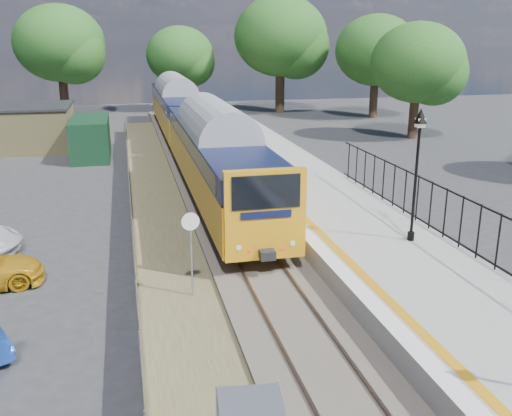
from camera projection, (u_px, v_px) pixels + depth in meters
name	position (u px, v px, depth m)	size (l,w,h in m)	color
ground	(324.00, 377.00, 13.50)	(120.00, 120.00, 0.00)	#2D2D30
track_bed	(230.00, 240.00, 22.40)	(5.90, 80.00, 0.29)	#473F38
platform	(358.00, 236.00, 21.74)	(5.00, 70.00, 0.90)	gray
platform_edge	(307.00, 229.00, 21.17)	(0.90, 70.00, 0.01)	silver
victorian_lamp_north	(418.00, 144.00, 19.00)	(0.44, 0.44, 4.60)	black
wire_fence	(131.00, 216.00, 23.63)	(0.06, 52.00, 1.20)	#999EA3
outbuilding	(27.00, 129.00, 39.85)	(10.80, 10.10, 3.12)	#9F925A
tree_line	(184.00, 50.00, 51.09)	(56.80, 43.80, 11.88)	#332319
train	(191.00, 123.00, 37.31)	(2.82, 40.83, 3.51)	orange
speed_sign	(191.00, 241.00, 17.13)	(0.55, 0.13, 2.75)	#999EA3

